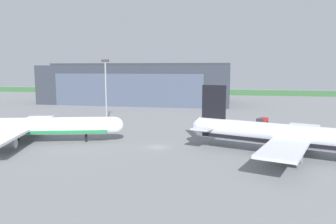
{
  "coord_description": "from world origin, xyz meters",
  "views": [
    {
      "loc": [
        16.02,
        -69.52,
        17.63
      ],
      "look_at": [
        -0.84,
        16.87,
        5.77
      ],
      "focal_mm": 34.7,
      "sensor_mm": 36.0,
      "label": 1
    }
  ],
  "objects": [
    {
      "name": "airliner_near_left",
      "position": [
        -32.53,
        -2.05,
        3.83
      ],
      "size": [
        46.07,
        38.92,
        13.12
      ],
      "color": "white",
      "rests_on": "ground_plane"
    },
    {
      "name": "apron_light_mast",
      "position": [
        -23.36,
        28.45,
        11.87
      ],
      "size": [
        2.4,
        0.5,
        20.42
      ],
      "color": "#99999E",
      "rests_on": "ground_plane"
    },
    {
      "name": "airliner_near_right",
      "position": [
        29.22,
        -3.1,
        4.22
      ],
      "size": [
        43.91,
        36.03,
        13.98
      ],
      "color": "silver",
      "rests_on": "ground_plane"
    },
    {
      "name": "maintenance_hangar",
      "position": [
        -31.33,
        92.15,
        9.66
      ],
      "size": [
        93.17,
        38.01,
        20.24
      ],
      "color": "#2D333D",
      "rests_on": "ground_plane"
    },
    {
      "name": "ground_plane",
      "position": [
        0.0,
        0.0,
        0.0
      ],
      "size": [
        440.0,
        440.0,
        0.0
      ],
      "primitive_type": "plane",
      "color": "slate"
    },
    {
      "name": "pushback_tractor",
      "position": [
        25.96,
        36.06,
        1.15
      ],
      "size": [
        4.07,
        5.06,
        1.96
      ],
      "color": "#2D2D33",
      "rests_on": "ground_plane"
    },
    {
      "name": "grass_field_strip",
      "position": [
        0.0,
        176.35,
        0.04
      ],
      "size": [
        440.0,
        56.0,
        0.08
      ],
      "primitive_type": "cube",
      "color": "#396E3A",
      "rests_on": "ground_plane"
    }
  ]
}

